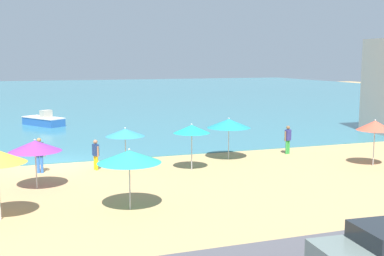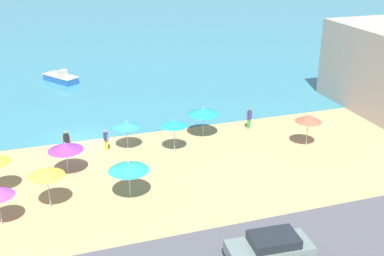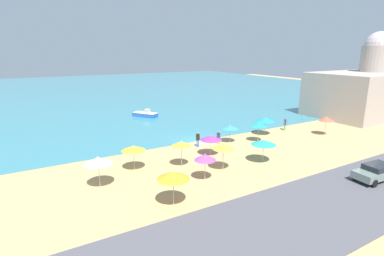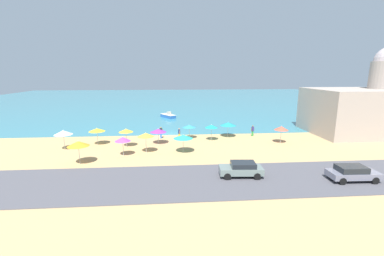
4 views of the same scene
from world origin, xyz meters
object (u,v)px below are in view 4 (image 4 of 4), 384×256
object	(u,v)px
beach_umbrella_9	(228,124)
parked_car_1	(352,173)
beach_umbrella_0	(211,126)
beach_umbrella_5	(281,128)
skiff_nearshore	(168,116)
parked_car_0	(241,169)
beach_umbrella_1	(146,135)
beach_umbrella_4	(78,144)
bather_2	(161,132)
beach_umbrella_8	(126,131)
beach_umbrella_2	(183,137)
harbor_fortress	(364,106)
beach_umbrella_7	(63,133)
beach_umbrella_11	(158,130)
beach_umbrella_6	(123,139)
bather_1	(179,133)
beach_umbrella_3	(189,126)
beach_umbrella_10	(97,130)
bather_0	(253,130)

from	to	relation	value
beach_umbrella_9	parked_car_1	size ratio (longest dim) A/B	0.55
beach_umbrella_0	parked_car_1	bearing A→B (deg)	-54.98
beach_umbrella_5	skiff_nearshore	distance (m)	27.43
parked_car_0	parked_car_1	size ratio (longest dim) A/B	0.94
beach_umbrella_1	beach_umbrella_4	bearing A→B (deg)	-152.97
bather_2	skiff_nearshore	xyz separation A→B (m)	(0.82, 18.07, -0.55)
beach_umbrella_8	parked_car_1	world-z (taller)	beach_umbrella_8
beach_umbrella_2	skiff_nearshore	size ratio (longest dim) A/B	0.56
bather_2	harbor_fortress	world-z (taller)	harbor_fortress
beach_umbrella_7	skiff_nearshore	xyz separation A→B (m)	(13.03, 22.92, -1.81)
beach_umbrella_11	parked_car_1	xyz separation A→B (m)	(18.32, -14.15, -1.09)
beach_umbrella_6	parked_car_0	world-z (taller)	beach_umbrella_6
beach_umbrella_1	bather_1	world-z (taller)	beach_umbrella_1
beach_umbrella_4	parked_car_0	bearing A→B (deg)	-16.44
beach_umbrella_3	parked_car_0	xyz separation A→B (m)	(3.94, -14.97, -1.09)
beach_umbrella_1	parked_car_1	distance (m)	22.17
beach_umbrella_5	beach_umbrella_9	bearing A→B (deg)	148.39
beach_umbrella_7	parked_car_1	xyz separation A→B (m)	(30.29, -12.29, -1.46)
parked_car_0	harbor_fortress	world-z (taller)	harbor_fortress
beach_umbrella_10	beach_umbrella_11	size ratio (longest dim) A/B	1.04
bather_1	skiff_nearshore	size ratio (longest dim) A/B	0.36
beach_umbrella_2	parked_car_1	size ratio (longest dim) A/B	0.54
beach_umbrella_7	beach_umbrella_8	distance (m)	7.81
beach_umbrella_8	harbor_fortress	distance (m)	37.69
harbor_fortress	beach_umbrella_11	bearing A→B (deg)	-173.08
beach_umbrella_6	beach_umbrella_11	size ratio (longest dim) A/B	1.04
beach_umbrella_3	bather_2	distance (m)	4.36
harbor_fortress	parked_car_1	bearing A→B (deg)	-129.08
beach_umbrella_4	bather_2	size ratio (longest dim) A/B	1.47
parked_car_1	beach_umbrella_0	bearing A→B (deg)	125.02
beach_umbrella_7	parked_car_0	size ratio (longest dim) A/B	0.63
beach_umbrella_0	beach_umbrella_4	bearing A→B (deg)	-151.45
parked_car_1	beach_umbrella_9	bearing A→B (deg)	114.50
harbor_fortress	beach_umbrella_10	bearing A→B (deg)	-174.69
beach_umbrella_0	bather_0	distance (m)	7.30
bather_1	harbor_fortress	xyz separation A→B (m)	(30.09, 1.23, 3.63)
parked_car_1	beach_umbrella_2	bearing A→B (deg)	146.86
beach_umbrella_4	beach_umbrella_10	xyz separation A→B (m)	(-0.16, 7.65, -0.18)
bather_0	harbor_fortress	world-z (taller)	harbor_fortress
beach_umbrella_2	bather_0	world-z (taller)	beach_umbrella_2
beach_umbrella_4	beach_umbrella_9	bearing A→B (deg)	29.31
beach_umbrella_0	beach_umbrella_9	size ratio (longest dim) A/B	0.98
beach_umbrella_7	parked_car_1	distance (m)	32.72
beach_umbrella_2	beach_umbrella_10	xyz separation A→B (m)	(-11.60, 4.49, 0.06)
beach_umbrella_10	bather_2	distance (m)	9.10
beach_umbrella_2	beach_umbrella_3	bearing A→B (deg)	79.91
beach_umbrella_0	harbor_fortress	distance (m)	25.73
bather_1	beach_umbrella_3	bearing A→B (deg)	-7.51
beach_umbrella_6	beach_umbrella_10	world-z (taller)	same
beach_umbrella_11	harbor_fortress	size ratio (longest dim) A/B	0.16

